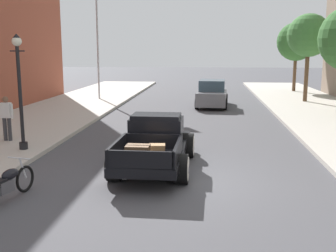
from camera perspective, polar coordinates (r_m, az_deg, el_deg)
The scene contains 9 objects.
ground_plane at distance 11.30m, azimuth 0.49°, elevation -7.44°, with size 140.00×140.00×0.00m, color #47474C.
hotrod_truck_black at distance 12.44m, azimuth -1.67°, elevation -2.15°, with size 2.26×4.97×1.58m.
motorcycle_parked at distance 10.30m, azimuth -21.65°, elevation -7.44°, with size 0.70×2.09×0.93m.
car_background_grey at distance 25.52m, azimuth 6.13°, elevation 4.40°, with size 2.05×4.39×1.65m.
pedestrian_sidewalk_left at distance 16.29m, azimuth -21.47°, elevation 1.34°, with size 0.53×0.22×1.65m.
street_lamp_near at distance 14.54m, azimuth -19.88°, elevation 5.57°, with size 0.50×0.32×3.85m.
flagpole at distance 28.68m, azimuth -9.37°, elevation 15.01°, with size 1.74×0.16×9.16m.
street_tree_third at distance 28.16m, azimuth 18.91°, elevation 11.73°, with size 2.73×2.73×5.57m.
street_tree_farthest at distance 34.85m, azimuth 17.34°, elevation 11.07°, with size 3.05×3.05×5.46m.
Camera 1 is at (0.95, -10.70, 3.50)m, focal length 44.02 mm.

